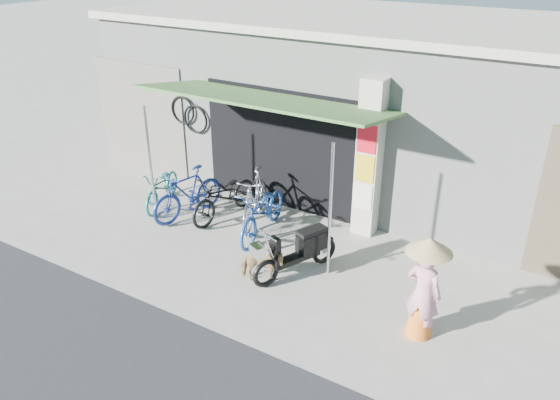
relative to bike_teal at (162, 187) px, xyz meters
The scene contains 13 objects.
ground 3.54m from the bike_teal, 21.42° to the right, with size 80.00×80.00×0.00m, color #A6A096.
bicycle_shop 5.21m from the bike_teal, 49.41° to the left, with size 12.30×5.30×3.66m.
shop_pillar 4.41m from the bike_teal, 15.78° to the left, with size 0.42×0.44×3.00m.
awning 3.17m from the bike_teal, ahead, with size 4.60×1.88×2.72m.
neighbour_left 2.34m from the bike_teal, 142.94° to the left, with size 2.60×0.06×2.60m, color #6B665B.
bike_teal is the anchor object (origin of this frame).
bike_blue 0.82m from the bike_teal, ahead, with size 0.49×1.72×1.03m, color navy.
bike_black 1.48m from the bike_teal, ahead, with size 0.63×1.79×0.94m, color black.
bike_silver 2.13m from the bike_teal, ahead, with size 0.50×1.78×1.07m, color #B7B6BB.
bike_navy 2.52m from the bike_teal, ahead, with size 0.66×1.88×0.99m, color #224E9E.
street_dog 3.61m from the bike_teal, 21.74° to the right, with size 0.34×0.74×0.63m, color tan.
moped 3.83m from the bike_teal, 12.24° to the right, with size 0.84×1.64×0.98m.
nun 6.15m from the bike_teal, 12.03° to the right, with size 0.64×0.64×1.60m.
Camera 1 is at (4.26, -6.37, 5.20)m, focal length 35.00 mm.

